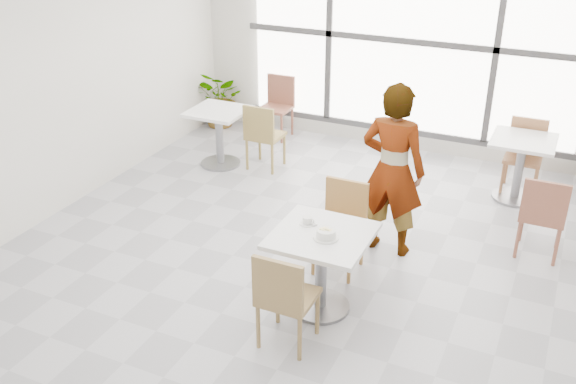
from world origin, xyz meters
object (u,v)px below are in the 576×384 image
at_px(coffee_cup, 308,221).
at_px(bg_chair_right_far, 525,151).
at_px(person, 393,170).
at_px(bg_chair_left_near, 263,133).
at_px(bg_table_left, 219,129).
at_px(bg_table_right, 520,160).
at_px(chair_near, 284,295).
at_px(bg_chair_right_near, 543,212).
at_px(main_table, 321,257).
at_px(oatmeal_bowl, 326,234).
at_px(plant_left, 221,99).
at_px(bg_chair_left_far, 278,102).
at_px(chair_far, 342,220).

xyz_separation_m(coffee_cup, bg_chair_right_far, (1.46, 3.13, -0.28)).
distance_m(person, bg_chair_left_near, 2.41).
height_order(bg_table_left, bg_table_right, same).
relative_size(chair_near, bg_chair_right_near, 1.00).
xyz_separation_m(bg_chair_left_near, bg_chair_right_far, (3.08, 0.77, 0.00)).
relative_size(coffee_cup, bg_table_right, 0.21).
height_order(main_table, oatmeal_bowl, oatmeal_bowl).
bearing_deg(plant_left, bg_chair_left_near, -42.30).
height_order(chair_near, bg_table_right, chair_near).
height_order(person, bg_chair_left_far, person).
xyz_separation_m(chair_far, bg_chair_right_far, (1.37, 2.50, 0.00)).
bearing_deg(plant_left, bg_chair_right_near, -22.34).
height_order(coffee_cup, bg_table_left, coffee_cup).
bearing_deg(person, bg_table_left, -20.70).
bearing_deg(plant_left, chair_near, -54.53).
distance_m(bg_chair_left_far, bg_chair_right_far, 3.45).
relative_size(chair_near, bg_chair_right_far, 1.00).
bearing_deg(coffee_cup, person, 69.82).
relative_size(bg_table_left, bg_chair_right_near, 0.86).
bearing_deg(chair_far, person, 56.96).
height_order(coffee_cup, bg_chair_right_far, bg_chair_right_far).
relative_size(chair_far, bg_chair_left_far, 1.00).
xyz_separation_m(coffee_cup, bg_chair_left_far, (-1.97, 3.53, -0.28)).
bearing_deg(bg_table_right, chair_far, -121.47).
xyz_separation_m(bg_chair_left_far, plant_left, (-0.93, -0.02, -0.07)).
bearing_deg(bg_chair_left_near, oatmeal_bowl, 126.49).
distance_m(coffee_cup, bg_chair_left_far, 4.06).
bearing_deg(chair_near, plant_left, -54.53).
relative_size(person, bg_table_right, 2.33).
bearing_deg(bg_chair_right_near, chair_far, 29.21).
bearing_deg(bg_table_right, bg_chair_left_near, -171.06).
distance_m(chair_far, oatmeal_bowl, 0.85).
relative_size(bg_table_left, plant_left, 0.88).
bearing_deg(bg_chair_left_far, bg_chair_left_near, -73.50).
xyz_separation_m(bg_chair_right_far, plant_left, (-4.36, 0.39, -0.07)).
xyz_separation_m(chair_near, plant_left, (-3.00, 4.21, -0.07)).
bearing_deg(bg_chair_left_far, main_table, -59.40).
bearing_deg(coffee_cup, chair_near, -81.59).
bearing_deg(chair_far, bg_chair_right_near, 29.21).
bearing_deg(main_table, coffee_cup, 150.26).
bearing_deg(person, chair_far, 59.77).
height_order(coffee_cup, bg_chair_left_far, bg_chair_left_far).
relative_size(bg_chair_left_near, bg_chair_left_far, 1.00).
relative_size(bg_table_left, bg_table_right, 1.00).
relative_size(oatmeal_bowl, plant_left, 0.25).
xyz_separation_m(coffee_cup, bg_chair_left_near, (-1.63, 2.35, -0.28)).
bearing_deg(plant_left, bg_chair_left_far, 1.25).
bearing_deg(coffee_cup, bg_table_right, 63.02).
height_order(chair_near, bg_chair_left_far, same).
bearing_deg(oatmeal_bowl, plant_left, 130.48).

